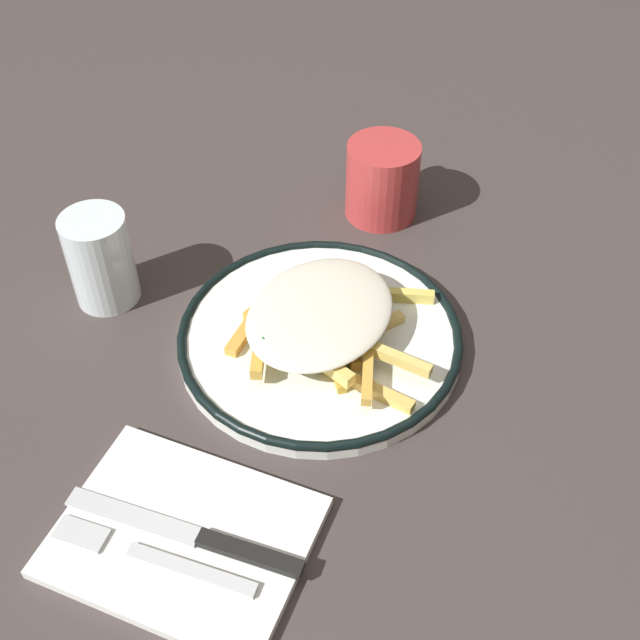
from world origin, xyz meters
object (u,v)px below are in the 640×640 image
at_px(napkin, 183,537).
at_px(water_glass, 100,259).
at_px(plate, 320,337).
at_px(fries_heap, 322,321).
at_px(knife, 203,539).
at_px(fork, 152,557).
at_px(coffee_mug, 383,179).

height_order(napkin, water_glass, water_glass).
distance_m(plate, fries_heap, 0.03).
bearing_deg(plate, knife, 177.39).
height_order(fork, knife, knife).
height_order(napkin, fork, fork).
distance_m(plate, napkin, 0.25).
xyz_separation_m(plate, fries_heap, (-0.00, -0.00, 0.03)).
bearing_deg(napkin, fries_heap, -7.89).
bearing_deg(fries_heap, fork, 170.40).
bearing_deg(knife, water_glass, 43.85).
xyz_separation_m(napkin, fork, (-0.03, 0.01, 0.01)).
height_order(water_glass, coffee_mug, water_glass).
bearing_deg(fries_heap, knife, 176.52).
distance_m(fries_heap, napkin, 0.25).
height_order(plate, water_glass, water_glass).
distance_m(fork, water_glass, 0.33).
relative_size(fries_heap, napkin, 1.01).
bearing_deg(napkin, fork, 156.58).
distance_m(knife, water_glass, 0.33).
xyz_separation_m(fork, coffee_mug, (0.51, -0.04, 0.03)).
relative_size(napkin, water_glass, 1.96).
distance_m(fork, knife, 0.04).
xyz_separation_m(fries_heap, water_glass, (-0.01, 0.24, 0.01)).
relative_size(fries_heap, knife, 0.98).
bearing_deg(plate, water_glass, 92.55).
distance_m(fries_heap, water_glass, 0.24).
relative_size(plate, knife, 1.37).
relative_size(fork, knife, 0.84).
xyz_separation_m(knife, coffee_mug, (0.48, -0.01, 0.03)).
height_order(napkin, coffee_mug, coffee_mug).
bearing_deg(coffee_mug, knife, 179.36).
relative_size(plate, napkin, 1.41).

